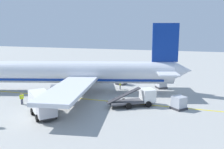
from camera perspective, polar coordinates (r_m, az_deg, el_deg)
airliner_foreground at (r=44.12m, az=-9.02°, el=0.40°), size 34.20×40.97×11.90m
service_truck_fuel at (r=36.42m, az=6.33°, el=-5.31°), size 5.39×6.71×2.73m
service_truck_baggage at (r=33.39m, az=-15.70°, el=-6.38°), size 5.84×6.03×2.87m
cargo_container_near at (r=35.99m, az=14.98°, el=-6.22°), size 2.52×2.52×1.95m
cargo_container_mid at (r=49.66m, az=2.13°, el=-1.16°), size 2.20×2.20×2.08m
cargo_container_far at (r=47.53m, az=11.20°, el=-1.88°), size 2.46×2.46×2.11m
crew_loader_right at (r=39.14m, az=-19.89°, el=-5.03°), size 0.54×0.44×1.68m
crew_supervisor at (r=45.75m, az=1.87°, el=-2.23°), size 0.59×0.38×1.62m
apron_guide_line at (r=39.82m, az=-5.48°, el=-5.64°), size 0.30×60.00×0.01m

